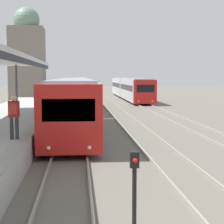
{
  "coord_description": "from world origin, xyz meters",
  "views": [
    {
      "loc": [
        0.42,
        -2.43,
        3.42
      ],
      "look_at": [
        1.98,
        15.35,
        1.7
      ],
      "focal_mm": 60.0,
      "sensor_mm": 36.0,
      "label": 1
    }
  ],
  "objects_px": {
    "signal_post_near": "(134,181)",
    "train_far": "(129,87)",
    "person_on_platform": "(14,113)",
    "train_near": "(75,93)"
  },
  "relations": [
    {
      "from": "signal_post_near",
      "to": "train_far",
      "type": "bearing_deg",
      "value": 82.51
    },
    {
      "from": "person_on_platform",
      "to": "train_near",
      "type": "bearing_deg",
      "value": 84.95
    },
    {
      "from": "person_on_platform",
      "to": "train_far",
      "type": "xyz_separation_m",
      "value": [
        9.96,
        41.83,
        -0.31
      ]
    },
    {
      "from": "train_near",
      "to": "train_far",
      "type": "relative_size",
      "value": 1.58
    },
    {
      "from": "train_near",
      "to": "signal_post_near",
      "type": "distance_m",
      "value": 29.03
    },
    {
      "from": "train_far",
      "to": "signal_post_near",
      "type": "distance_m",
      "value": 48.34
    },
    {
      "from": "train_far",
      "to": "signal_post_near",
      "type": "relative_size",
      "value": 16.1
    },
    {
      "from": "train_far",
      "to": "signal_post_near",
      "type": "xyz_separation_m",
      "value": [
        -6.3,
        -47.92,
        -0.63
      ]
    },
    {
      "from": "person_on_platform",
      "to": "train_far",
      "type": "distance_m",
      "value": 43.0
    },
    {
      "from": "train_near",
      "to": "train_far",
      "type": "distance_m",
      "value": 20.54
    }
  ]
}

